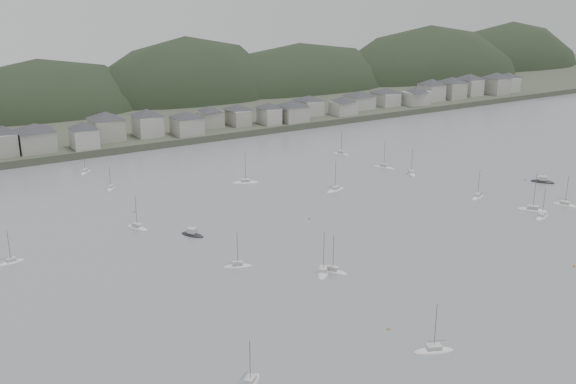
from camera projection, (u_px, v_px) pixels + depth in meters
ground at (466, 308)px, 144.11m from camera, size 900.00×900.00×0.00m
far_shore_land at (92, 100)px, 383.47m from camera, size 900.00×250.00×3.00m
forested_ridge at (115, 129)px, 368.98m from camera, size 851.55×103.94×102.57m
waterfront_town at (261, 111)px, 315.51m from camera, size 451.48×28.46×12.92m
sailboat_lead at (11, 262)px, 166.85m from camera, size 7.07×3.21×9.35m
moored_fleet at (309, 224)px, 193.10m from camera, size 207.40×176.74×12.90m
motor_launch_near at (542, 182)px, 233.31m from camera, size 7.01×8.40×3.94m
motor_launch_far at (192, 234)px, 184.83m from camera, size 5.97×7.80×3.79m
mooring_buoys at (303, 227)px, 191.06m from camera, size 169.52×123.48×0.70m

